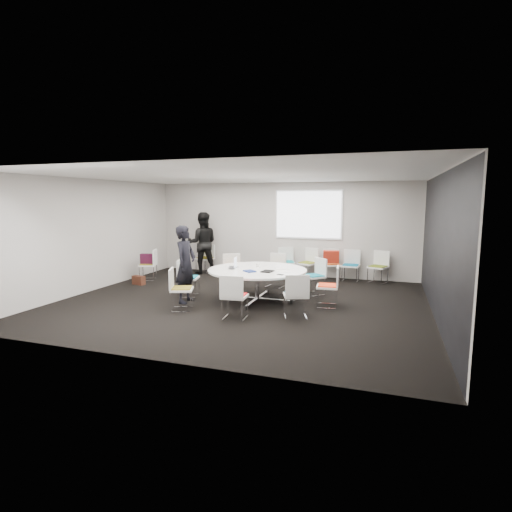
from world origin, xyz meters
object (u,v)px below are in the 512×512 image
(person_back, at_px, (203,243))
(chair_ring_d, at_px, (233,278))
(brown_bag, at_px, (139,280))
(chair_ring_h, at_px, (296,304))
(chair_back_c, at_px, (332,270))
(conference_table, at_px, (257,277))
(chair_ring_c, at_px, (275,277))
(chair_ring_a, at_px, (328,294))
(chair_ring_e, at_px, (188,285))
(chair_back_e, at_px, (378,273))
(laptop, at_px, (234,268))
(cup, at_px, (257,265))
(chair_spare_left, at_px, (149,271))
(chair_person_back, at_px, (205,264))
(chair_ring_g, at_px, (234,305))
(chair_back_a, at_px, (286,268))
(chair_ring_f, at_px, (181,297))
(chair_back_d, at_px, (351,272))
(chair_back_b, at_px, (308,269))
(person_main, at_px, (186,264))
(maroon_bag, at_px, (148,259))
(chair_ring_b, at_px, (314,283))

(person_back, bearing_deg, chair_ring_d, 110.69)
(person_back, relative_size, brown_bag, 5.30)
(chair_ring_h, relative_size, chair_back_c, 1.00)
(conference_table, height_order, chair_ring_c, chair_ring_c)
(chair_ring_a, xyz_separation_m, chair_ring_e, (-3.29, -0.11, 0.00))
(chair_back_e, xyz_separation_m, laptop, (-3.08, -2.98, 0.47))
(person_back, xyz_separation_m, cup, (2.62, -2.48, -0.18))
(chair_spare_left, relative_size, chair_person_back, 1.00)
(chair_ring_g, relative_size, person_back, 0.46)
(chair_back_a, distance_m, chair_spare_left, 4.00)
(conference_table, relative_size, person_back, 1.17)
(chair_ring_g, bearing_deg, chair_back_e, 55.35)
(chair_ring_f, relative_size, person_back, 0.46)
(laptop, bearing_deg, chair_ring_e, 74.73)
(chair_ring_h, height_order, person_back, person_back)
(chair_ring_g, bearing_deg, cup, 88.81)
(chair_ring_c, bearing_deg, laptop, 81.27)
(chair_back_d, relative_size, brown_bag, 2.44)
(conference_table, xyz_separation_m, chair_ring_g, (0.03, -1.47, -0.26))
(chair_ring_h, xyz_separation_m, chair_back_a, (-1.18, 3.94, 0.00))
(chair_ring_h, relative_size, laptop, 2.41)
(chair_ring_g, height_order, cup, chair_ring_g)
(conference_table, xyz_separation_m, chair_back_b, (0.58, 2.96, -0.26))
(chair_ring_d, distance_m, person_main, 1.84)
(chair_ring_a, bearing_deg, conference_table, 84.38)
(chair_ring_d, height_order, chair_back_b, same)
(conference_table, relative_size, chair_ring_a, 2.53)
(chair_ring_c, relative_size, brown_bag, 2.44)
(chair_ring_h, bearing_deg, chair_back_b, 77.43)
(conference_table, bearing_deg, chair_back_c, 66.81)
(chair_back_e, bearing_deg, chair_ring_d, 51.00)
(chair_ring_f, distance_m, chair_ring_g, 1.30)
(chair_ring_f, relative_size, chair_back_e, 1.00)
(chair_ring_a, relative_size, brown_bag, 2.44)
(chair_ring_c, xyz_separation_m, chair_person_back, (-2.69, 1.41, 0.00))
(chair_ring_g, relative_size, chair_back_e, 1.00)
(chair_spare_left, xyz_separation_m, person_main, (2.22, -1.88, 0.59))
(chair_ring_d, distance_m, chair_person_back, 2.49)
(maroon_bag, bearing_deg, chair_ring_a, -13.35)
(chair_ring_a, relative_size, chair_ring_e, 1.00)
(chair_ring_g, height_order, chair_back_c, same)
(chair_ring_c, bearing_deg, maroon_bag, 13.90)
(chair_back_c, relative_size, chair_spare_left, 1.00)
(chair_ring_h, distance_m, cup, 1.83)
(chair_ring_a, relative_size, chair_spare_left, 1.00)
(chair_person_back, bearing_deg, chair_ring_h, 149.81)
(chair_back_b, relative_size, laptop, 2.41)
(chair_ring_a, bearing_deg, chair_back_b, 13.37)
(chair_ring_e, bearing_deg, chair_ring_d, 136.70)
(chair_ring_b, distance_m, cup, 1.50)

